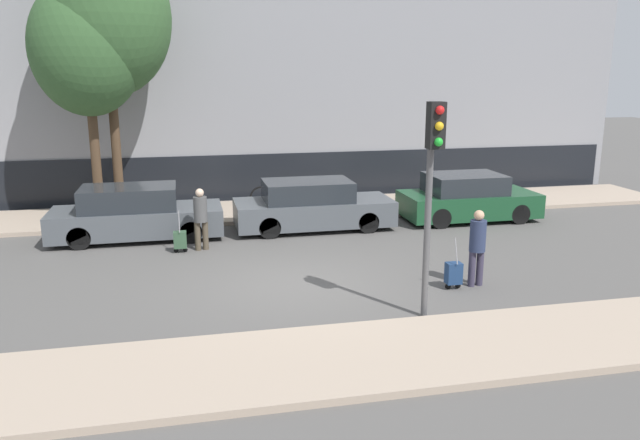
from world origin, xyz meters
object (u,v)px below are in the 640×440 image
Objects in this scene: trolley_left at (180,240)px; trolley_right at (454,273)px; parked_car_0 at (135,215)px; pedestrian_left at (201,216)px; parked_bicycle at (277,196)px; bare_tree_near_crossing at (86,49)px; traffic_light at (432,168)px; pedestrian_right at (477,243)px; bare_tree_down_street at (106,18)px; parked_car_2 at (467,198)px; parked_car_1 at (312,206)px.

trolley_right reaches higher than trolley_left.
pedestrian_left reaches higher than parked_car_0.
bare_tree_near_crossing is at bearing -177.85° from parked_bicycle.
traffic_light is at bearing -50.52° from trolley_left.
pedestrian_right is 0.81m from trolley_right.
pedestrian_left is 0.23× the size of bare_tree_near_crossing.
pedestrian_right is 0.20× the size of bare_tree_down_street.
pedestrian_left is at bearing -52.89° from bare_tree_near_crossing.
parked_car_2 reaches higher than parked_bicycle.
bare_tree_near_crossing is at bearing 114.51° from pedestrian_left.
traffic_light is at bearing -147.90° from pedestrian_right.
parked_car_0 is 4.18× the size of trolley_left.
parked_car_2 is 6.11m from pedestrian_right.
bare_tree_near_crossing is at bearing 135.07° from trolley_right.
pedestrian_right is (7.29, -5.48, 0.26)m from parked_car_0.
parked_car_1 is at bearing 95.68° from traffic_light.
parked_car_0 is 4.07× the size of trolley_right.
parked_car_2 is 0.50× the size of bare_tree_down_street.
trolley_right is at bearing 50.17° from traffic_light.
parked_car_2 is 8.47m from traffic_light.
bare_tree_down_street reaches higher than pedestrian_right.
parked_car_1 is at bearing -75.89° from parked_bicycle.
bare_tree_near_crossing reaches higher than parked_bicycle.
parked_car_0 is 9.13m from pedestrian_right.
parked_car_0 is 2.74× the size of pedestrian_right.
parked_car_2 reaches higher than trolley_right.
parked_car_0 is 4.97m from parked_bicycle.
parked_bicycle is (-5.48, 2.45, -0.17)m from parked_car_2.
traffic_light is (4.42, -5.37, 2.49)m from trolley_left.
bare_tree_near_crossing is at bearing 128.47° from pedestrian_right.
parked_car_2 is (9.74, 0.10, -0.01)m from parked_car_0.
parked_car_0 is 4.89m from parked_car_1.
parked_bicycle is at bearing 45.00° from pedestrian_left.
parked_car_0 is 2.27m from pedestrian_left.
bare_tree_near_crossing is (-5.44, -0.20, 4.56)m from parked_bicycle.
pedestrian_left reaches higher than parked_car_1.
traffic_light reaches higher than trolley_left.
trolley_right is (-2.99, -5.67, -0.32)m from parked_car_2.
bare_tree_down_street is at bearing 102.94° from parked_car_0.
bare_tree_down_street is at bearing 122.74° from traffic_light.
pedestrian_left reaches higher than trolley_right.
traffic_light is at bearing -120.44° from parked_car_2.
parked_bicycle is 7.10m from bare_tree_near_crossing.
parked_bicycle is (2.55, 4.02, -0.40)m from pedestrian_left.
bare_tree_down_street is at bearing 125.25° from pedestrian_right.
parked_car_1 is 2.73× the size of pedestrian_right.
parked_car_1 is 6.01m from pedestrian_right.
bare_tree_near_crossing is (-6.77, 9.31, 2.24)m from traffic_light.
parked_bicycle is 0.26× the size of bare_tree_near_crossing.
traffic_light reaches higher than pedestrian_left.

